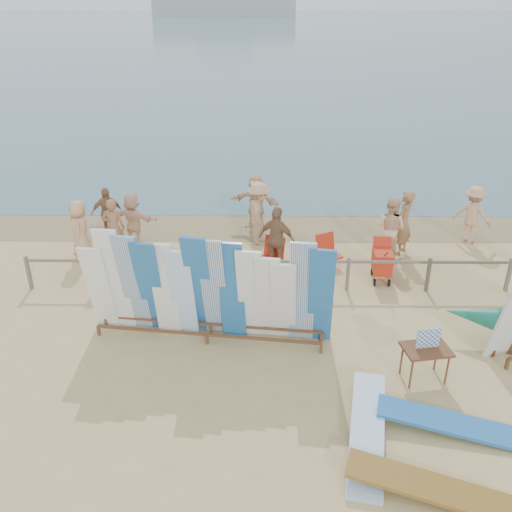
{
  "coord_description": "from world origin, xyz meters",
  "views": [
    {
      "loc": [
        -0.18,
        -8.95,
        6.77
      ],
      "look_at": [
        -0.29,
        2.84,
        1.03
      ],
      "focal_mm": 38.0,
      "sensor_mm": 36.0,
      "label": 1
    }
  ],
  "objects_px": {
    "main_surfboard_rack": "(207,292)",
    "beachgoer_11": "(133,219)",
    "beachgoer_9": "(472,215)",
    "beachgoer_1": "(114,228)",
    "flat_board_d": "(456,431)",
    "beachgoer_0": "(80,230)",
    "beach_chair_left": "(271,261)",
    "flat_board_c": "(436,497)",
    "beachgoer_extra_1": "(107,213)",
    "beachgoer_8": "(390,228)",
    "beachgoer_3": "(259,214)",
    "beachgoer_5": "(256,202)",
    "beachgoer_7": "(403,223)",
    "beachgoer_4": "(277,239)",
    "vendor_table": "(424,363)",
    "flat_board_b": "(366,438)",
    "beachgoer_2": "(99,252)",
    "beach_chair_right": "(328,258)",
    "stroller": "(382,265)"
  },
  "relations": [
    {
      "from": "vendor_table",
      "to": "beachgoer_3",
      "type": "distance_m",
      "value": 7.13
    },
    {
      "from": "beachgoer_4",
      "to": "main_surfboard_rack",
      "type": "bearing_deg",
      "value": 93.26
    },
    {
      "from": "beachgoer_7",
      "to": "beachgoer_11",
      "type": "xyz_separation_m",
      "value": [
        -7.77,
        0.53,
        -0.14
      ]
    },
    {
      "from": "beachgoer_extra_1",
      "to": "beachgoer_5",
      "type": "distance_m",
      "value": 4.56
    },
    {
      "from": "beachgoer_7",
      "to": "beachgoer_5",
      "type": "bearing_deg",
      "value": -79.41
    },
    {
      "from": "flat_board_b",
      "to": "stroller",
      "type": "bearing_deg",
      "value": 88.1
    },
    {
      "from": "beachgoer_2",
      "to": "beachgoer_7",
      "type": "bearing_deg",
      "value": 103.27
    },
    {
      "from": "main_surfboard_rack",
      "to": "beach_chair_left",
      "type": "distance_m",
      "value": 3.65
    },
    {
      "from": "flat_board_b",
      "to": "beachgoer_0",
      "type": "relative_size",
      "value": 1.59
    },
    {
      "from": "beachgoer_9",
      "to": "beachgoer_7",
      "type": "distance_m",
      "value": 2.38
    },
    {
      "from": "stroller",
      "to": "beachgoer_0",
      "type": "bearing_deg",
      "value": 175.47
    },
    {
      "from": "beachgoer_extra_1",
      "to": "beachgoer_8",
      "type": "distance_m",
      "value": 8.32
    },
    {
      "from": "flat_board_c",
      "to": "beachgoer_9",
      "type": "bearing_deg",
      "value": -4.76
    },
    {
      "from": "beach_chair_left",
      "to": "beachgoer_0",
      "type": "xyz_separation_m",
      "value": [
        -5.31,
        0.74,
        0.59
      ]
    },
    {
      "from": "stroller",
      "to": "beachgoer_0",
      "type": "relative_size",
      "value": 0.64
    },
    {
      "from": "beachgoer_9",
      "to": "beachgoer_4",
      "type": "height_order",
      "value": "beachgoer_4"
    },
    {
      "from": "beach_chair_right",
      "to": "beachgoer_extra_1",
      "type": "bearing_deg",
      "value": 136.29
    },
    {
      "from": "beach_chair_left",
      "to": "beachgoer_9",
      "type": "distance_m",
      "value": 6.31
    },
    {
      "from": "flat_board_c",
      "to": "beachgoer_7",
      "type": "distance_m",
      "value": 8.62
    },
    {
      "from": "beachgoer_0",
      "to": "beachgoer_11",
      "type": "xyz_separation_m",
      "value": [
        1.28,
        0.9,
        -0.05
      ]
    },
    {
      "from": "beachgoer_5",
      "to": "beachgoer_0",
      "type": "distance_m",
      "value": 5.36
    },
    {
      "from": "main_surfboard_rack",
      "to": "beachgoer_1",
      "type": "distance_m",
      "value": 5.14
    },
    {
      "from": "main_surfboard_rack",
      "to": "beach_chair_left",
      "type": "relative_size",
      "value": 5.81
    },
    {
      "from": "vendor_table",
      "to": "beachgoer_7",
      "type": "bearing_deg",
      "value": 71.5
    },
    {
      "from": "flat_board_c",
      "to": "beach_chair_left",
      "type": "bearing_deg",
      "value": 34.38
    },
    {
      "from": "beachgoer_3",
      "to": "beachgoer_9",
      "type": "bearing_deg",
      "value": -96.79
    },
    {
      "from": "beachgoer_extra_1",
      "to": "beachgoer_11",
      "type": "bearing_deg",
      "value": -43.88
    },
    {
      "from": "beach_chair_left",
      "to": "beachgoer_7",
      "type": "xyz_separation_m",
      "value": [
        3.74,
        1.12,
        0.67
      ]
    },
    {
      "from": "flat_board_b",
      "to": "beachgoer_4",
      "type": "height_order",
      "value": "beachgoer_4"
    },
    {
      "from": "vendor_table",
      "to": "beachgoer_0",
      "type": "relative_size",
      "value": 0.68
    },
    {
      "from": "vendor_table",
      "to": "flat_board_c",
      "type": "height_order",
      "value": "vendor_table"
    },
    {
      "from": "vendor_table",
      "to": "beachgoer_8",
      "type": "distance_m",
      "value": 5.4
    },
    {
      "from": "flat_board_c",
      "to": "beachgoer_5",
      "type": "bearing_deg",
      "value": 31.75
    },
    {
      "from": "main_surfboard_rack",
      "to": "beachgoer_extra_1",
      "type": "bearing_deg",
      "value": 130.44
    },
    {
      "from": "flat_board_c",
      "to": "beachgoer_5",
      "type": "height_order",
      "value": "beachgoer_5"
    },
    {
      "from": "flat_board_d",
      "to": "beachgoer_1",
      "type": "bearing_deg",
      "value": 62.82
    },
    {
      "from": "beachgoer_9",
      "to": "beachgoer_1",
      "type": "distance_m",
      "value": 10.44
    },
    {
      "from": "beachgoer_extra_1",
      "to": "beachgoer_3",
      "type": "distance_m",
      "value": 4.59
    },
    {
      "from": "vendor_table",
      "to": "beachgoer_2",
      "type": "bearing_deg",
      "value": 141.06
    },
    {
      "from": "main_surfboard_rack",
      "to": "beachgoer_2",
      "type": "height_order",
      "value": "main_surfboard_rack"
    },
    {
      "from": "flat_board_b",
      "to": "beachgoer_8",
      "type": "relative_size",
      "value": 1.48
    },
    {
      "from": "beachgoer_9",
      "to": "beachgoer_1",
      "type": "relative_size",
      "value": 1.03
    },
    {
      "from": "beachgoer_5",
      "to": "beachgoer_7",
      "type": "relative_size",
      "value": 0.92
    },
    {
      "from": "beachgoer_11",
      "to": "main_surfboard_rack",
      "type": "bearing_deg",
      "value": 143.65
    },
    {
      "from": "beachgoer_2",
      "to": "beachgoer_1",
      "type": "bearing_deg",
      "value": -179.74
    },
    {
      "from": "stroller",
      "to": "beachgoer_extra_1",
      "type": "distance_m",
      "value": 8.22
    },
    {
      "from": "flat_board_c",
      "to": "beachgoer_9",
      "type": "height_order",
      "value": "beachgoer_9"
    },
    {
      "from": "beach_chair_left",
      "to": "stroller",
      "type": "bearing_deg",
      "value": 13.97
    },
    {
      "from": "flat_board_d",
      "to": "stroller",
      "type": "bearing_deg",
      "value": 17.84
    },
    {
      "from": "main_surfboard_rack",
      "to": "beachgoer_11",
      "type": "distance_m",
      "value": 5.58
    }
  ]
}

